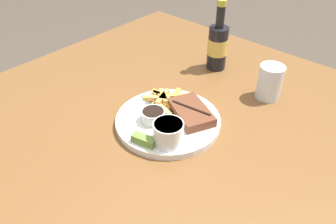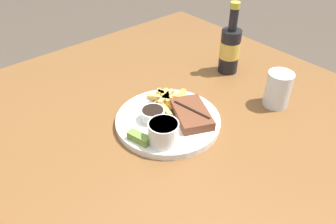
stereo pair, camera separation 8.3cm
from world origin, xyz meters
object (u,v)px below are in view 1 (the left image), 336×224
(dinner_plate, at_px, (168,121))
(pickle_spear, at_px, (144,140))
(knife_utensil, at_px, (175,111))
(dipping_sauce_cup, at_px, (153,115))
(coleslaw_cup, at_px, (168,132))
(beer_bottle, at_px, (218,45))
(fork_utensil, at_px, (153,104))
(drinking_glass, at_px, (270,82))
(steak_portion, at_px, (191,112))

(dinner_plate, relative_size, pickle_spear, 4.41)
(pickle_spear, relative_size, knife_utensil, 0.40)
(dinner_plate, bearing_deg, dipping_sauce_cup, -123.04)
(coleslaw_cup, xyz_separation_m, pickle_spear, (-0.04, -0.04, -0.02))
(beer_bottle, bearing_deg, pickle_spear, -76.83)
(fork_utensil, height_order, drinking_glass, drinking_glass)
(dipping_sauce_cup, relative_size, knife_utensil, 0.40)
(dinner_plate, xyz_separation_m, fork_utensil, (-0.07, 0.02, 0.01))
(steak_portion, xyz_separation_m, pickle_spear, (-0.02, -0.16, -0.00))
(knife_utensil, bearing_deg, dinner_plate, -149.66)
(dinner_plate, xyz_separation_m, dipping_sauce_cup, (-0.02, -0.03, 0.03))
(dipping_sauce_cup, height_order, beer_bottle, beer_bottle)
(dinner_plate, distance_m, coleslaw_cup, 0.10)
(drinking_glass, bearing_deg, dipping_sauce_cup, -115.69)
(pickle_spear, xyz_separation_m, fork_utensil, (-0.09, 0.12, -0.01))
(steak_portion, bearing_deg, dinner_plate, -128.44)
(knife_utensil, distance_m, beer_bottle, 0.31)
(dinner_plate, height_order, knife_utensil, knife_utensil)
(coleslaw_cup, distance_m, beer_bottle, 0.42)
(pickle_spear, bearing_deg, dipping_sauce_cup, 119.09)
(steak_portion, xyz_separation_m, dipping_sauce_cup, (-0.06, -0.08, 0.00))
(dinner_plate, relative_size, fork_utensil, 2.04)
(beer_bottle, bearing_deg, dipping_sauce_cup, -80.60)
(pickle_spear, bearing_deg, beer_bottle, 103.17)
(coleslaw_cup, distance_m, dipping_sauce_cup, 0.09)
(dinner_plate, distance_m, knife_utensil, 0.03)
(fork_utensil, bearing_deg, pickle_spear, -41.40)
(steak_portion, xyz_separation_m, drinking_glass, (0.09, 0.24, 0.02))
(pickle_spear, bearing_deg, knife_utensil, 99.65)
(steak_portion, distance_m, drinking_glass, 0.26)
(steak_portion, height_order, fork_utensil, steak_portion)
(dinner_plate, relative_size, steak_portion, 1.77)
(coleslaw_cup, relative_size, knife_utensil, 0.47)
(pickle_spear, distance_m, beer_bottle, 0.45)
(coleslaw_cup, bearing_deg, knife_utensil, 122.75)
(coleslaw_cup, bearing_deg, fork_utensil, 147.82)
(dipping_sauce_cup, xyz_separation_m, pickle_spear, (0.04, -0.08, -0.01))
(pickle_spear, height_order, beer_bottle, beer_bottle)
(coleslaw_cup, relative_size, beer_bottle, 0.32)
(dipping_sauce_cup, distance_m, beer_bottle, 0.37)
(dinner_plate, xyz_separation_m, knife_utensil, (-0.00, 0.03, 0.01))
(coleslaw_cup, height_order, fork_utensil, coleslaw_cup)
(dipping_sauce_cup, xyz_separation_m, beer_bottle, (-0.06, 0.36, 0.05))
(knife_utensil, bearing_deg, fork_utensil, 129.93)
(dinner_plate, bearing_deg, knife_utensil, 94.92)
(pickle_spear, relative_size, fork_utensil, 0.46)
(knife_utensil, bearing_deg, drinking_glass, -2.60)
(beer_bottle, bearing_deg, drinking_glass, -11.12)
(steak_portion, height_order, dipping_sauce_cup, dipping_sauce_cup)
(knife_utensil, distance_m, drinking_glass, 0.29)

